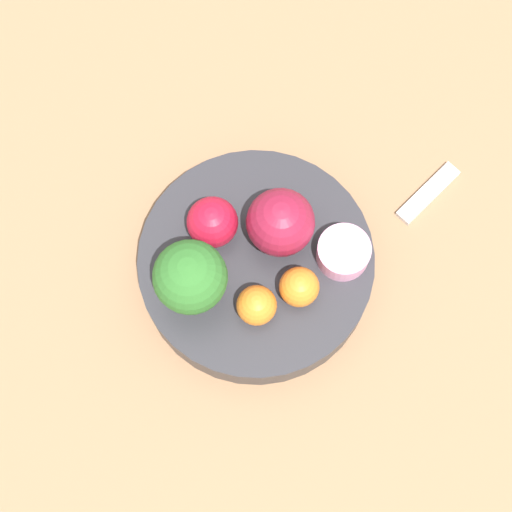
{
  "coord_description": "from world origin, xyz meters",
  "views": [
    {
      "loc": [
        0.21,
        0.08,
        0.78
      ],
      "look_at": [
        0.0,
        0.0,
        0.07
      ],
      "focal_mm": 60.0,
      "sensor_mm": 36.0,
      "label": 1
    }
  ],
  "objects": [
    {
      "name": "spoon",
      "position": [
        -0.13,
        0.13,
        0.02
      ],
      "size": [
        0.07,
        0.05,
        0.01
      ],
      "color": "silver",
      "rests_on": "table_surface"
    },
    {
      "name": "apple_green",
      "position": [
        -0.03,
        0.01,
        0.09
      ],
      "size": [
        0.06,
        0.06,
        0.06
      ],
      "color": "maroon",
      "rests_on": "bowl"
    },
    {
      "name": "orange_front",
      "position": [
        0.02,
        0.05,
        0.08
      ],
      "size": [
        0.04,
        0.04,
        0.04
      ],
      "color": "orange",
      "rests_on": "bowl"
    },
    {
      "name": "ground_plane",
      "position": [
        0.0,
        0.0,
        0.0
      ],
      "size": [
        6.0,
        6.0,
        0.0
      ],
      "primitive_type": "plane",
      "color": "gray"
    },
    {
      "name": "bowl",
      "position": [
        0.0,
        0.0,
        0.04
      ],
      "size": [
        0.21,
        0.21,
        0.04
      ],
      "color": "#2D2D33",
      "rests_on": "table_surface"
    },
    {
      "name": "apple_red",
      "position": [
        -0.01,
        -0.04,
        0.08
      ],
      "size": [
        0.05,
        0.05,
        0.05
      ],
      "color": "#B7142D",
      "rests_on": "bowl"
    },
    {
      "name": "orange_back",
      "position": [
        0.04,
        0.02,
        0.08
      ],
      "size": [
        0.04,
        0.04,
        0.04
      ],
      "color": "orange",
      "rests_on": "bowl"
    },
    {
      "name": "broccoli",
      "position": [
        0.05,
        -0.04,
        0.11
      ],
      "size": [
        0.06,
        0.06,
        0.08
      ],
      "color": "#99C17A",
      "rests_on": "bowl"
    },
    {
      "name": "small_cup",
      "position": [
        -0.03,
        0.07,
        0.07
      ],
      "size": [
        0.05,
        0.05,
        0.02
      ],
      "color": "#EA9EC6",
      "rests_on": "bowl"
    },
    {
      "name": "table_surface",
      "position": [
        0.0,
        0.0,
        0.01
      ],
      "size": [
        1.2,
        1.2,
        0.02
      ],
      "color": "#936D4C",
      "rests_on": "ground_plane"
    }
  ]
}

